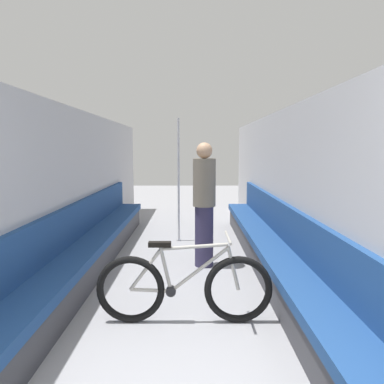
% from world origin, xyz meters
% --- Properties ---
extents(wall_left, '(0.10, 10.42, 2.09)m').
position_xyz_m(wall_left, '(-1.41, 3.61, 1.05)').
color(wall_left, '#B2B2B7').
rests_on(wall_left, ground).
extents(wall_right, '(0.10, 10.42, 2.09)m').
position_xyz_m(wall_right, '(1.41, 3.61, 1.05)').
color(wall_right, '#B2B2B7').
rests_on(wall_right, ground).
extents(bench_seat_row_left, '(0.45, 6.49, 0.88)m').
position_xyz_m(bench_seat_row_left, '(-1.17, 3.63, 0.29)').
color(bench_seat_row_left, '#3D3D42').
rests_on(bench_seat_row_left, ground).
extents(bench_seat_row_right, '(0.45, 6.49, 0.88)m').
position_xyz_m(bench_seat_row_right, '(1.17, 3.63, 0.29)').
color(bench_seat_row_right, '#3D3D42').
rests_on(bench_seat_row_right, ground).
extents(bicycle, '(1.59, 0.46, 0.80)m').
position_xyz_m(bicycle, '(0.08, 2.40, 0.33)').
color(bicycle, black).
rests_on(bicycle, ground).
extents(grab_pole_near, '(0.08, 0.08, 2.07)m').
position_xyz_m(grab_pole_near, '(-0.07, 5.43, 1.01)').
color(grab_pole_near, gray).
rests_on(grab_pole_near, ground).
extents(passenger_standing, '(0.30, 0.30, 1.65)m').
position_xyz_m(passenger_standing, '(0.32, 4.05, 0.85)').
color(passenger_standing, '#332D4C').
rests_on(passenger_standing, ground).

